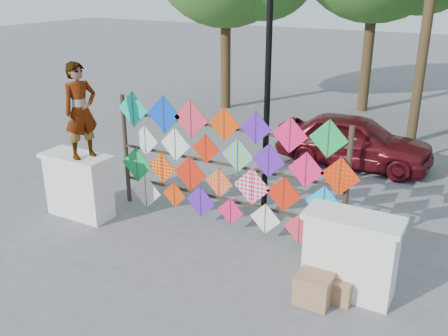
{
  "coord_description": "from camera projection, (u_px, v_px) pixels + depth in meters",
  "views": [
    {
      "loc": [
        4.19,
        -6.69,
        4.45
      ],
      "look_at": [
        0.12,
        0.6,
        1.26
      ],
      "focal_mm": 40.0,
      "sensor_mm": 36.0,
      "label": 1
    }
  ],
  "objects": [
    {
      "name": "ground",
      "position": [
        202.0,
        243.0,
        8.95
      ],
      "size": [
        80.0,
        80.0,
        0.0
      ],
      "primitive_type": "plane",
      "color": "slate",
      "rests_on": "ground"
    },
    {
      "name": "parapet_left",
      "position": [
        79.0,
        185.0,
        9.79
      ],
      "size": [
        1.4,
        0.65,
        1.28
      ],
      "color": "silver",
      "rests_on": "ground"
    },
    {
      "name": "parapet_right",
      "position": [
        350.0,
        254.0,
        7.33
      ],
      "size": [
        1.4,
        0.65,
        1.28
      ],
      "color": "silver",
      "rests_on": "ground"
    },
    {
      "name": "kite_rack",
      "position": [
        224.0,
        167.0,
        9.09
      ],
      "size": [
        4.93,
        0.24,
        2.42
      ],
      "color": "#31271B",
      "rests_on": "ground"
    },
    {
      "name": "vendor_woman",
      "position": [
        80.0,
        111.0,
        9.13
      ],
      "size": [
        0.6,
        0.75,
        1.79
      ],
      "primitive_type": "imported",
      "rotation": [
        0.0,
        0.0,
        1.27
      ],
      "color": "#99999E",
      "rests_on": "parapet_left"
    },
    {
      "name": "sedan",
      "position": [
        354.0,
        140.0,
        12.49
      ],
      "size": [
        3.85,
        1.62,
        1.3
      ],
      "primitive_type": "imported",
      "rotation": [
        0.0,
        0.0,
        1.59
      ],
      "color": "#510D14",
      "rests_on": "ground"
    },
    {
      "name": "lamppost",
      "position": [
        268.0,
        77.0,
        9.49
      ],
      "size": [
        0.28,
        0.28,
        4.46
      ],
      "color": "black",
      "rests_on": "ground"
    },
    {
      "name": "cardboard_box_near",
      "position": [
        314.0,
        288.0,
        7.25
      ],
      "size": [
        0.51,
        0.45,
        0.45
      ],
      "primitive_type": "cube",
      "color": "#987149",
      "rests_on": "ground"
    },
    {
      "name": "cardboard_box_far",
      "position": [
        338.0,
        289.0,
        7.33
      ],
      "size": [
        0.42,
        0.39,
        0.35
      ],
      "primitive_type": "cube",
      "color": "#987149",
      "rests_on": "ground"
    }
  ]
}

